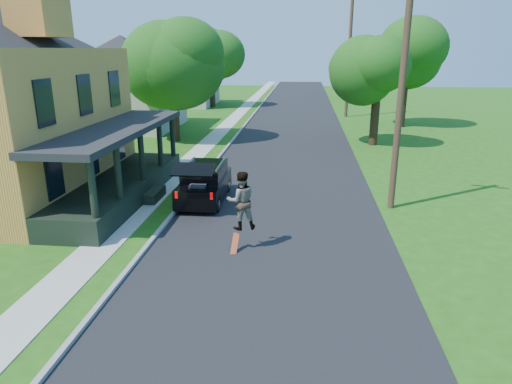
# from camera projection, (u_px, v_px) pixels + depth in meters

# --- Properties ---
(ground) EXTENTS (140.00, 140.00, 0.00)m
(ground) POSITION_uv_depth(u_px,v_px,m) (269.00, 271.00, 13.27)
(ground) COLOR #1F5210
(ground) RESTS_ON ground
(street) EXTENTS (8.00, 120.00, 0.02)m
(street) POSITION_uv_depth(u_px,v_px,m) (291.00, 140.00, 32.24)
(street) COLOR black
(street) RESTS_ON ground
(curb) EXTENTS (0.15, 120.00, 0.12)m
(curb) POSITION_uv_depth(u_px,v_px,m) (234.00, 139.00, 32.65)
(curb) COLOR gray
(curb) RESTS_ON ground
(sidewalk) EXTENTS (1.30, 120.00, 0.03)m
(sidewalk) POSITION_uv_depth(u_px,v_px,m) (213.00, 139.00, 32.80)
(sidewalk) COLOR #9D9D94
(sidewalk) RESTS_ON ground
(front_walk) EXTENTS (6.50, 1.20, 0.03)m
(front_walk) POSITION_uv_depth(u_px,v_px,m) (63.00, 197.00, 19.91)
(front_walk) COLOR #9D9D94
(front_walk) RESTS_ON ground
(neighbor_house_mid) EXTENTS (12.78, 12.78, 8.30)m
(neighbor_house_mid) POSITION_uv_depth(u_px,v_px,m) (123.00, 75.00, 36.13)
(neighbor_house_mid) COLOR #A9A395
(neighbor_house_mid) RESTS_ON ground
(neighbor_house_far) EXTENTS (12.78, 12.78, 8.30)m
(neighbor_house_far) POSITION_uv_depth(u_px,v_px,m) (177.00, 67.00, 51.31)
(neighbor_house_far) COLOR #A9A395
(neighbor_house_far) RESTS_ON ground
(black_suv) EXTENTS (1.74, 4.41, 2.05)m
(black_suv) POSITION_uv_depth(u_px,v_px,m) (204.00, 183.00, 19.16)
(black_suv) COLOR black
(black_suv) RESTS_ON ground
(skateboarder) EXTENTS (1.09, 0.96, 1.88)m
(skateboarder) POSITION_uv_depth(u_px,v_px,m) (241.00, 200.00, 14.31)
(skateboarder) COLOR black
(skateboarder) RESTS_ON ground
(skateboard) EXTENTS (0.24, 0.53, 0.60)m
(skateboard) POSITION_uv_depth(u_px,v_px,m) (235.00, 244.00, 14.45)
(skateboard) COLOR #A6330E
(skateboard) RESTS_ON ground
(tree_left_mid) EXTENTS (7.39, 7.19, 9.33)m
(tree_left_mid) POSITION_uv_depth(u_px,v_px,m) (171.00, 53.00, 30.29)
(tree_left_mid) COLOR black
(tree_left_mid) RESTS_ON ground
(tree_left_far) EXTENTS (5.93, 5.86, 8.73)m
(tree_left_far) POSITION_uv_depth(u_px,v_px,m) (211.00, 55.00, 49.11)
(tree_left_far) COLOR black
(tree_left_far) RESTS_ON ground
(tree_right_near) EXTENTS (6.22, 5.82, 7.72)m
(tree_right_near) POSITION_uv_depth(u_px,v_px,m) (378.00, 64.00, 29.16)
(tree_right_near) COLOR black
(tree_right_near) RESTS_ON ground
(tree_right_mid) EXTENTS (6.95, 7.18, 9.03)m
(tree_right_mid) POSITION_uv_depth(u_px,v_px,m) (407.00, 50.00, 36.04)
(tree_right_mid) COLOR black
(tree_right_mid) RESTS_ON ground
(tree_right_far) EXTENTS (5.08, 4.78, 6.66)m
(tree_right_far) POSITION_uv_depth(u_px,v_px,m) (349.00, 64.00, 57.68)
(tree_right_far) COLOR black
(tree_right_far) RESTS_ON ground
(utility_pole_near) EXTENTS (1.56, 0.55, 9.77)m
(utility_pole_near) POSITION_uv_depth(u_px,v_px,m) (402.00, 81.00, 17.04)
(utility_pole_near) COLOR #483221
(utility_pole_near) RESTS_ON ground
(utility_pole_far) EXTENTS (1.82, 0.52, 11.74)m
(utility_pole_far) POSITION_uv_depth(u_px,v_px,m) (349.00, 50.00, 41.66)
(utility_pole_far) COLOR #483221
(utility_pole_far) RESTS_ON ground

